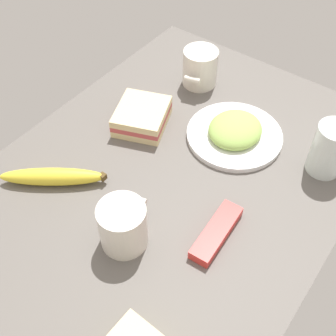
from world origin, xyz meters
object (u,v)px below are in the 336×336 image
Objects in this scene: sandwich_side at (142,116)px; banana at (53,177)px; glass_of_milk at (328,152)px; plate_of_food at (235,132)px; coffee_mug_milky at (123,225)px; snack_bar at (216,232)px; coffee_mug_black at (200,67)px.

banana is (-22.96, 3.28, -0.47)cm from sandwich_side.
sandwich_side is 1.34× the size of glass_of_milk.
sandwich_side is at bearing 114.70° from plate_of_food.
banana is (-31.33, 21.48, 0.23)cm from plate_of_food.
glass_of_milk is (3.02, -18.48, 3.18)cm from plate_of_food.
glass_of_milk reaches higher than plate_of_food.
coffee_mug_milky is at bearing -95.19° from banana.
sandwich_side is at bearing 107.25° from glass_of_milk.
sandwich_side is 0.80× the size of banana.
banana is at bearing 171.86° from sandwich_side.
coffee_mug_milky is at bearing 150.26° from glass_of_milk.
glass_of_milk is at bearing -21.79° from snack_bar.
plate_of_food is 1.92× the size of coffee_mug_milky.
snack_bar is (-22.88, -10.04, -0.49)cm from plate_of_food.
glass_of_milk is at bearing -72.75° from sandwich_side.
coffee_mug_milky reaches higher than sandwich_side.
plate_of_food is at bearing 99.28° from glass_of_milk.
banana is (-34.35, 39.96, -2.94)cm from glass_of_milk.
glass_of_milk is at bearing -102.92° from coffee_mug_black.
snack_bar is (8.46, -31.51, -0.73)cm from banana.
banana is (1.76, 19.33, -2.88)cm from coffee_mug_milky.
sandwich_side is 1.11× the size of snack_bar.
snack_bar is at bearing -142.12° from coffee_mug_black.
coffee_mug_milky reaches higher than banana.
coffee_mug_black is at bearing 77.08° from glass_of_milk.
coffee_mug_black is at bearing 17.82° from coffee_mug_milky.
coffee_mug_milky is 0.58× the size of banana.
snack_bar is at bearing 161.93° from glass_of_milk.
snack_bar is at bearing -117.20° from sandwich_side.
coffee_mug_black is 0.99× the size of coffee_mug_milky.
banana is at bearing 130.68° from glass_of_milk.
sandwich_side is at bearing 32.98° from coffee_mug_milky.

